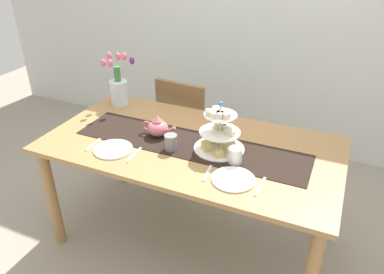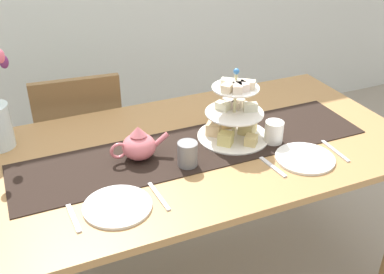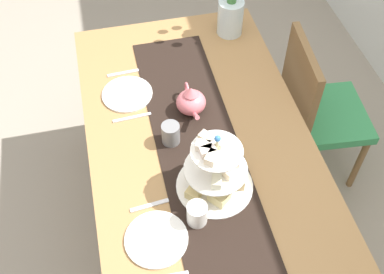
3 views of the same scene
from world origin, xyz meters
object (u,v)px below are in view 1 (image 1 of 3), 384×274
(chair_left, at_px, (187,125))
(tulip_vase, at_px, (119,88))
(mug_white_text, at_px, (235,156))
(teapot, at_px, (158,127))
(knife_left, at_px, (134,155))
(knife_right, at_px, (261,186))
(dining_table, at_px, (191,157))
(fork_left, at_px, (93,145))
(dinner_plate_left, at_px, (113,149))
(fork_right, at_px, (207,173))
(tiered_cake_stand, at_px, (220,135))
(mug_grey, at_px, (171,142))
(dinner_plate_right, at_px, (233,179))

(chair_left, distance_m, tulip_vase, 0.67)
(tulip_vase, distance_m, mug_white_text, 1.12)
(teapot, height_order, knife_left, teapot)
(chair_left, distance_m, knife_left, 1.00)
(teapot, relative_size, knife_right, 1.40)
(teapot, bearing_deg, dining_table, 0.00)
(dining_table, xyz_separation_m, fork_left, (-0.53, -0.26, 0.11))
(dining_table, height_order, dinner_plate_left, dinner_plate_left)
(dining_table, height_order, fork_right, fork_right)
(knife_right, bearing_deg, tiered_cake_stand, 140.44)
(knife_right, relative_size, mug_white_text, 1.79)
(mug_grey, bearing_deg, mug_white_text, 2.79)
(dining_table, height_order, fork_left, fork_left)
(fork_right, height_order, mug_grey, mug_grey)
(tiered_cake_stand, xyz_separation_m, tulip_vase, (-0.90, 0.31, 0.03))
(tulip_vase, distance_m, dinner_plate_right, 1.23)
(tulip_vase, distance_m, fork_right, 1.10)
(tulip_vase, xyz_separation_m, knife_left, (0.48, -0.58, -0.13))
(dining_table, relative_size, mug_white_text, 18.85)
(knife_right, relative_size, mug_grey, 1.79)
(dining_table, distance_m, teapot, 0.28)
(fork_right, bearing_deg, tulip_vase, 148.26)
(mug_grey, bearing_deg, dining_table, 57.88)
(teapot, bearing_deg, tiered_cake_stand, 0.44)
(dining_table, bearing_deg, knife_right, -27.46)
(knife_left, xyz_separation_m, knife_right, (0.75, 0.00, 0.00))
(knife_left, relative_size, knife_right, 1.00)
(teapot, distance_m, fork_left, 0.41)
(fork_left, xyz_separation_m, mug_white_text, (0.85, 0.16, 0.04))
(tulip_vase, height_order, fork_left, tulip_vase)
(tiered_cake_stand, bearing_deg, fork_left, -159.71)
(dinner_plate_right, xyz_separation_m, mug_grey, (-0.43, 0.14, 0.05))
(chair_left, relative_size, tulip_vase, 2.27)
(teapot, relative_size, mug_grey, 2.51)
(tiered_cake_stand, distance_m, tulip_vase, 0.95)
(fork_right, relative_size, mug_grey, 1.58)
(chair_left, xyz_separation_m, tiered_cake_stand, (0.53, -0.69, 0.37))
(tiered_cake_stand, height_order, dinner_plate_left, tiered_cake_stand)
(dinner_plate_left, relative_size, knife_right, 1.35)
(knife_left, bearing_deg, mug_white_text, 16.03)
(fork_left, height_order, fork_right, same)
(mug_grey, bearing_deg, chair_left, 108.21)
(teapot, height_order, dinner_plate_left, teapot)
(chair_left, bearing_deg, fork_left, -101.18)
(chair_left, relative_size, knife_right, 5.35)
(tiered_cake_stand, bearing_deg, tulip_vase, 160.92)
(teapot, bearing_deg, mug_white_text, -10.59)
(dinner_plate_right, distance_m, knife_right, 0.15)
(teapot, distance_m, knife_left, 0.27)
(knife_left, height_order, dinner_plate_right, dinner_plate_right)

